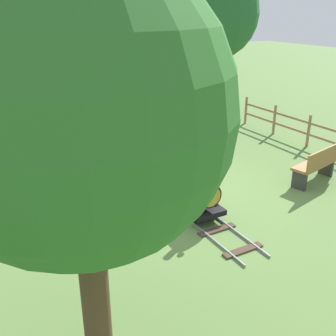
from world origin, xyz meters
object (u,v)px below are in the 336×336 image
passenger_car (148,160)px  oak_tree_far (79,112)px  park_bench (317,165)px  locomotive (189,186)px  conductor_person (132,163)px  oak_tree_near (213,14)px

passenger_car → oak_tree_far: (2.70, 4.26, 2.37)m
oak_tree_far → park_bench: bearing=-159.2°
passenger_car → park_bench: bearing=146.4°
passenger_car → oak_tree_far: 5.57m
locomotive → conductor_person: size_ratio=0.89×
conductor_person → oak_tree_far: bearing=59.6°
locomotive → oak_tree_far: size_ratio=0.35×
oak_tree_near → oak_tree_far: size_ratio=1.15×
conductor_person → park_bench: 4.15m
locomotive → oak_tree_far: oak_tree_far is taller
passenger_car → oak_tree_near: (-3.53, -2.73, 2.99)m
park_bench → oak_tree_near: bearing=-95.2°
locomotive → oak_tree_far: (2.70, 2.50, 2.31)m
locomotive → park_bench: (-3.09, 0.30, -0.07)m
locomotive → park_bench: size_ratio=1.07×
oak_tree_far → oak_tree_near: bearing=-131.7°
park_bench → locomotive: bearing=-5.5°
conductor_person → oak_tree_far: oak_tree_far is taller
conductor_person → oak_tree_near: size_ratio=0.34×
park_bench → oak_tree_far: oak_tree_far is taller
park_bench → oak_tree_near: (-0.43, -4.79, 3.00)m
oak_tree_near → oak_tree_far: bearing=48.3°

